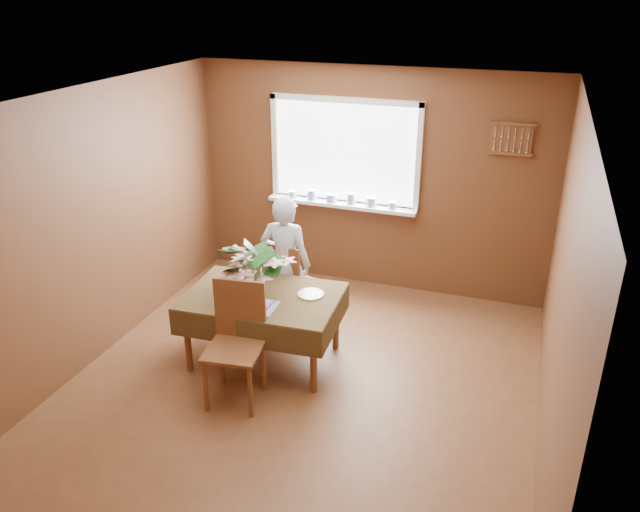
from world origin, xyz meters
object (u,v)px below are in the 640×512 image
(dining_table, at_px, (263,303))
(seated_woman, at_px, (285,264))
(flower_bouquet, at_px, (253,269))
(chair_near, at_px, (237,338))
(chair_far, at_px, (289,280))

(dining_table, distance_m, seated_woman, 0.65)
(dining_table, distance_m, flower_bouquet, 0.43)
(flower_bouquet, bearing_deg, dining_table, 85.69)
(dining_table, relative_size, flower_bouquet, 2.46)
(dining_table, bearing_deg, chair_near, -91.38)
(chair_near, height_order, flower_bouquet, flower_bouquet)
(dining_table, relative_size, chair_far, 1.60)
(chair_near, xyz_separation_m, seated_woman, (-0.05, 1.22, 0.15))
(chair_near, xyz_separation_m, flower_bouquet, (-0.03, 0.43, 0.45))
(chair_far, bearing_deg, seated_woman, 95.90)
(chair_near, distance_m, seated_woman, 1.23)
(seated_woman, height_order, flower_bouquet, seated_woman)
(chair_far, xyz_separation_m, flower_bouquet, (0.02, -0.85, 0.51))
(dining_table, relative_size, chair_near, 1.39)
(dining_table, bearing_deg, flower_bouquet, -97.46)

